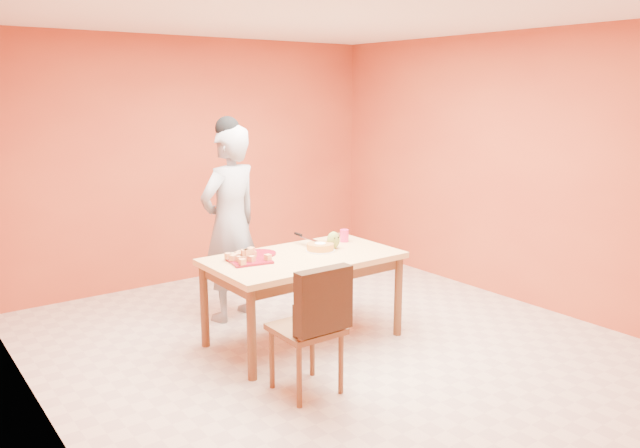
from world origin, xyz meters
TOP-DOWN VIEW (x-y plane):
  - floor at (0.00, 0.00)m, footprint 5.00×5.00m
  - ceiling at (0.00, 0.00)m, footprint 5.00×5.00m
  - wall_back at (0.00, 2.50)m, footprint 4.50×0.00m
  - wall_left at (-2.25, 0.00)m, footprint 0.00×5.00m
  - wall_right at (2.25, 0.00)m, footprint 0.00×5.00m
  - dining_table at (-0.13, 0.22)m, footprint 1.60×0.90m
  - dining_chair at (-0.65, -0.57)m, footprint 0.45×0.52m
  - pastry_pile at (-0.59, 0.33)m, footprint 0.29×0.29m
  - person at (-0.35, 1.09)m, footprint 0.75×0.59m
  - pastry_platter at (-0.59, 0.33)m, footprint 0.37×0.37m
  - red_dinner_plate at (-0.41, 0.46)m, footprint 0.35×0.35m
  - white_cake_plate at (0.07, 0.26)m, footprint 0.31×0.31m
  - sponge_cake at (0.07, 0.26)m, footprint 0.24×0.24m
  - cake_server at (0.08, 0.44)m, footprint 0.06×0.24m
  - egg_ornament at (0.21, 0.26)m, footprint 0.13×0.11m
  - magenta_glass at (0.45, 0.40)m, footprint 0.10×0.10m
  - checker_tin at (0.55, 0.57)m, footprint 0.12×0.12m

SIDE VIEW (x-z plane):
  - floor at x=0.00m, z-range 0.00..0.00m
  - dining_chair at x=-0.65m, z-range 0.02..0.98m
  - dining_table at x=-0.13m, z-range 0.29..1.05m
  - white_cake_plate at x=0.07m, z-range 0.76..0.77m
  - red_dinner_plate at x=-0.41m, z-range 0.76..0.78m
  - pastry_platter at x=-0.59m, z-range 0.76..0.78m
  - checker_tin at x=0.55m, z-range 0.76..0.79m
  - sponge_cake at x=0.07m, z-range 0.77..0.83m
  - magenta_glass at x=0.45m, z-range 0.76..0.87m
  - pastry_pile at x=-0.59m, z-range 0.78..0.87m
  - cake_server at x=0.08m, z-range 0.83..0.83m
  - egg_ornament at x=0.21m, z-range 0.76..0.91m
  - person at x=-0.35m, z-range 0.00..1.82m
  - wall_back at x=0.00m, z-range -0.90..3.60m
  - wall_left at x=-2.25m, z-range -1.15..3.85m
  - wall_right at x=2.25m, z-range -1.15..3.85m
  - ceiling at x=0.00m, z-range 2.70..2.70m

